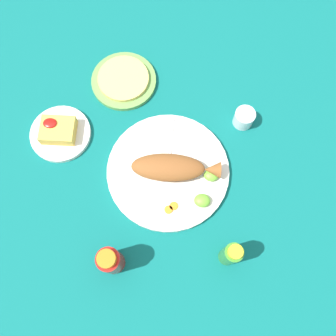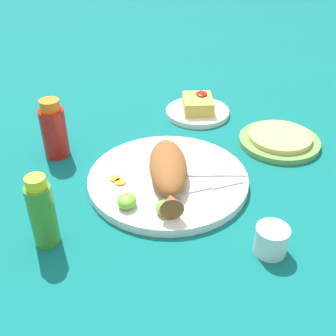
% 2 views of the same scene
% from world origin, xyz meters
% --- Properties ---
extents(ground_plane, '(4.00, 4.00, 0.00)m').
position_xyz_m(ground_plane, '(0.00, 0.00, 0.00)').
color(ground_plane, '#0C605B').
extents(main_plate, '(0.34, 0.34, 0.02)m').
position_xyz_m(main_plate, '(0.00, 0.00, 0.01)').
color(main_plate, silver).
rests_on(main_plate, ground_plane).
extents(fried_fish, '(0.24, 0.08, 0.05)m').
position_xyz_m(fried_fish, '(-0.01, -0.00, 0.04)').
color(fried_fish, brown).
rests_on(fried_fish, main_plate).
extents(fork_near, '(0.02, 0.19, 0.00)m').
position_xyz_m(fork_near, '(-0.00, -0.09, 0.02)').
color(fork_near, silver).
rests_on(fork_near, main_plate).
extents(fork_far, '(0.07, 0.18, 0.00)m').
position_xyz_m(fork_far, '(-0.05, -0.08, 0.02)').
color(fork_far, silver).
rests_on(fork_far, main_plate).
extents(carrot_slice_near, '(0.02, 0.02, 0.00)m').
position_xyz_m(carrot_slice_near, '(-0.01, 0.11, 0.02)').
color(carrot_slice_near, orange).
rests_on(carrot_slice_near, main_plate).
extents(carrot_slice_mid, '(0.02, 0.02, 0.00)m').
position_xyz_m(carrot_slice_mid, '(-0.02, 0.10, 0.02)').
color(carrot_slice_mid, orange).
rests_on(carrot_slice_mid, main_plate).
extents(lime_wedge_main, '(0.04, 0.04, 0.02)m').
position_xyz_m(lime_wedge_main, '(-0.10, 0.08, 0.03)').
color(lime_wedge_main, '#6BB233').
rests_on(lime_wedge_main, main_plate).
extents(lime_wedge_side, '(0.04, 0.03, 0.02)m').
position_xyz_m(lime_wedge_side, '(-0.12, 0.01, 0.03)').
color(lime_wedge_side, '#6BB233').
rests_on(lime_wedge_side, main_plate).
extents(hot_sauce_bottle_red, '(0.06, 0.06, 0.14)m').
position_xyz_m(hot_sauce_bottle_red, '(0.13, 0.25, 0.06)').
color(hot_sauce_bottle_red, '#B21914').
rests_on(hot_sauce_bottle_red, ground_plane).
extents(hot_sauce_bottle_green, '(0.05, 0.05, 0.14)m').
position_xyz_m(hot_sauce_bottle_green, '(-0.17, 0.22, 0.07)').
color(hot_sauce_bottle_green, '#3D8428').
rests_on(hot_sauce_bottle_green, ground_plane).
extents(salt_cup, '(0.06, 0.06, 0.05)m').
position_xyz_m(salt_cup, '(-0.21, -0.17, 0.02)').
color(salt_cup, silver).
rests_on(salt_cup, ground_plane).
extents(side_plate_fries, '(0.17, 0.17, 0.01)m').
position_xyz_m(side_plate_fries, '(0.31, -0.10, 0.01)').
color(side_plate_fries, silver).
rests_on(side_plate_fries, ground_plane).
extents(fries_pile, '(0.10, 0.08, 0.04)m').
position_xyz_m(fries_pile, '(0.32, -0.10, 0.03)').
color(fries_pile, gold).
rests_on(fries_pile, side_plate_fries).
extents(tortilla_plate, '(0.19, 0.19, 0.01)m').
position_xyz_m(tortilla_plate, '(0.15, -0.28, 0.01)').
color(tortilla_plate, '#6B9E4C').
rests_on(tortilla_plate, ground_plane).
extents(tortilla_stack, '(0.15, 0.15, 0.01)m').
position_xyz_m(tortilla_stack, '(0.15, -0.28, 0.02)').
color(tortilla_stack, '#E0C666').
rests_on(tortilla_stack, tortilla_plate).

